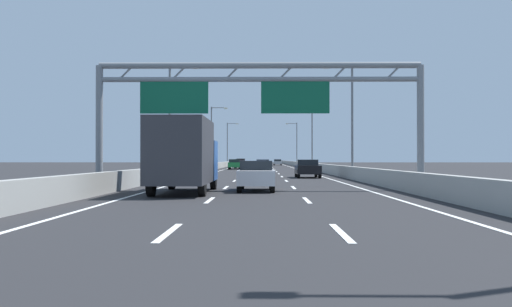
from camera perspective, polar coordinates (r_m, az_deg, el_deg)
name	(u,v)px	position (r m, az deg, el deg)	size (l,w,h in m)	color
ground_plane	(262,167)	(99.13, 0.61, -1.42)	(260.00, 260.00, 0.00)	#262628
lane_dash_left_1	(169,232)	(11.89, -8.93, -7.97)	(0.16, 3.00, 0.01)	white
lane_dash_left_2	(210,200)	(20.77, -4.76, -4.78)	(0.16, 3.00, 0.01)	white
lane_dash_left_3	(226,188)	(29.73, -3.10, -3.50)	(0.16, 3.00, 0.01)	white
lane_dash_left_4	(234,181)	(38.70, -2.22, -2.81)	(0.16, 3.00, 0.01)	white
lane_dash_left_5	(240,177)	(47.69, -1.67, -2.38)	(0.16, 3.00, 0.01)	white
lane_dash_left_6	(243,174)	(56.68, -1.29, -2.08)	(0.16, 3.00, 0.01)	white
lane_dash_left_7	(246,172)	(65.67, -1.02, -1.87)	(0.16, 3.00, 0.01)	white
lane_dash_left_8	(248,170)	(74.66, -0.81, -1.71)	(0.16, 3.00, 0.01)	white
lane_dash_left_9	(250,169)	(83.66, -0.65, -1.58)	(0.16, 3.00, 0.01)	white
lane_dash_left_10	(251,168)	(92.66, -0.52, -1.48)	(0.16, 3.00, 0.01)	white
lane_dash_left_11	(252,167)	(101.65, -0.41, -1.39)	(0.16, 3.00, 0.01)	white
lane_dash_left_12	(253,166)	(110.65, -0.32, -1.32)	(0.16, 3.00, 0.01)	white
lane_dash_left_13	(254,166)	(119.65, -0.24, -1.26)	(0.16, 3.00, 0.01)	white
lane_dash_left_14	(254,165)	(128.65, -0.17, -1.21)	(0.16, 3.00, 0.01)	white
lane_dash_left_15	(255,165)	(137.64, -0.12, -1.16)	(0.16, 3.00, 0.01)	white
lane_dash_left_16	(255,164)	(146.64, -0.07, -1.12)	(0.16, 3.00, 0.01)	white
lane_dash_left_17	(256,164)	(155.64, -0.02, -1.09)	(0.16, 3.00, 0.01)	white
lane_dash_right_1	(341,233)	(11.84, 8.70, -8.01)	(0.16, 3.00, 0.01)	white
lane_dash_right_2	(307,200)	(20.74, 5.23, -4.79)	(0.16, 3.00, 0.01)	white
lane_dash_right_3	(293,188)	(29.71, 3.85, -3.50)	(0.16, 3.00, 0.01)	white
lane_dash_right_4	(286,181)	(38.69, 3.12, -2.81)	(0.16, 3.00, 0.01)	white
lane_dash_right_5	(282,177)	(47.67, 2.66, -2.38)	(0.16, 3.00, 0.01)	white
lane_dash_right_6	(279,174)	(56.67, 2.35, -2.08)	(0.16, 3.00, 0.01)	white
lane_dash_right_7	(277,172)	(65.66, 2.13, -1.87)	(0.16, 3.00, 0.01)	white
lane_dash_right_8	(275,170)	(74.66, 1.96, -1.71)	(0.16, 3.00, 0.01)	white
lane_dash_right_9	(274,169)	(83.65, 1.82, -1.58)	(0.16, 3.00, 0.01)	white
lane_dash_right_10	(273,168)	(92.65, 1.71, -1.48)	(0.16, 3.00, 0.01)	white
lane_dash_right_11	(272,167)	(101.65, 1.62, -1.39)	(0.16, 3.00, 0.01)	white
lane_dash_right_12	(271,166)	(110.64, 1.55, -1.32)	(0.16, 3.00, 0.01)	white
lane_dash_right_13	(270,166)	(119.64, 1.48, -1.26)	(0.16, 3.00, 0.01)	white
lane_dash_right_14	(270,165)	(128.64, 1.43, -1.21)	(0.16, 3.00, 0.01)	white
lane_dash_right_15	(269,165)	(137.64, 1.38, -1.16)	(0.16, 3.00, 0.01)	white
lane_dash_right_16	(269,164)	(146.64, 1.34, -1.12)	(0.16, 3.00, 0.01)	white
lane_dash_right_17	(269,164)	(155.64, 1.30, -1.09)	(0.16, 3.00, 0.01)	white
edge_line_left	(228,168)	(87.30, -2.86, -1.53)	(0.16, 176.00, 0.01)	white
edge_line_right	(295,168)	(87.28, 4.04, -1.53)	(0.16, 176.00, 0.01)	white
barrier_left	(227,164)	(109.36, -3.00, -1.08)	(0.45, 220.00, 0.95)	#9E9E99
barrier_right	(297,164)	(109.33, 4.23, -1.08)	(0.45, 220.00, 0.95)	#9E9E99
sign_gantry	(254,93)	(27.91, -0.24, 6.20)	(16.37, 0.36, 6.36)	gray
streetlamp_left_mid	(173,113)	(47.71, -8.53, 4.11)	(2.58, 0.28, 9.50)	slate
streetlamp_right_mid	(349,113)	(47.65, 9.53, 4.12)	(2.58, 0.28, 9.50)	slate
streetlamp_left_far	(213,133)	(85.54, -4.42, 2.06)	(2.58, 0.28, 9.50)	slate
streetlamp_right_far	(311,133)	(85.51, 5.60, 2.06)	(2.58, 0.28, 9.50)	slate
streetlamp_left_distant	(228,141)	(123.58, -2.84, 1.26)	(2.58, 0.28, 9.50)	slate
streetlamp_right_distant	(296,141)	(123.56, 4.09, 1.26)	(2.58, 0.28, 9.50)	slate
yellow_car	(241,163)	(101.38, -1.54, -0.95)	(1.70, 4.54, 1.56)	yellow
white_car	(256,175)	(26.73, 0.03, -2.23)	(1.71, 4.22, 1.44)	silver
black_car	(307,168)	(45.40, 5.29, -1.53)	(1.89, 4.19, 1.47)	black
blue_car	(263,165)	(68.11, 0.71, -1.21)	(1.73, 4.46, 1.44)	#2347AD
green_car	(235,164)	(79.53, -2.19, -1.10)	(1.70, 4.51, 1.46)	#1E7A38
silver_car	(278,162)	(128.55, 2.22, -0.89)	(1.83, 4.36, 1.38)	#A8ADB2
red_car	(240,164)	(86.85, -1.62, -1.05)	(1.72, 4.29, 1.47)	red
box_truck	(184,154)	(25.07, -7.39, -0.07)	(2.38, 7.51, 3.25)	#194799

